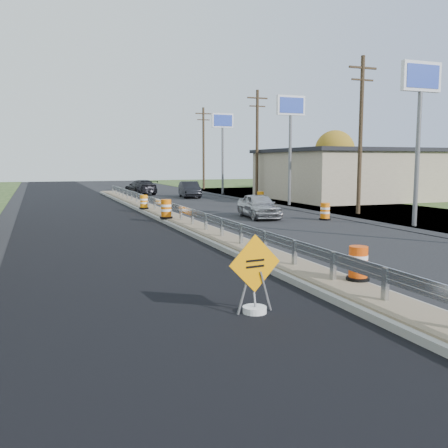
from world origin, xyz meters
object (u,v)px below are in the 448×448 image
object	(u,v)px
barrel_median_near	(358,264)
barrel_shoulder_mid	(261,198)
barrel_median_mid	(166,209)
car_dark_far	(141,187)
barrel_median_far	(144,202)
caution_sign	(255,294)
car_dark_mid	(190,189)
barrel_shoulder_near	(325,212)
car_silver	(259,206)

from	to	relation	value
barrel_median_near	barrel_shoulder_mid	bearing A→B (deg)	70.54
barrel_median_mid	barrel_shoulder_mid	size ratio (longest dim) A/B	1.07
car_dark_far	barrel_median_far	bearing A→B (deg)	71.39
barrel_median_near	car_dark_far	bearing A→B (deg)	86.70
caution_sign	barrel_median_far	world-z (taller)	caution_sign
barrel_median_far	car_dark_mid	world-z (taller)	car_dark_mid
barrel_median_near	barrel_median_mid	world-z (taller)	barrel_median_mid
barrel_median_near	barrel_shoulder_near	size ratio (longest dim) A/B	0.92
barrel_median_mid	barrel_shoulder_near	distance (m)	8.70
barrel_shoulder_mid	car_silver	xyz separation A→B (m)	(-4.27, -8.99, 0.25)
caution_sign	car_silver	xyz separation A→B (m)	(7.63, 16.44, 0.27)
barrel_median_mid	caution_sign	bearing A→B (deg)	-97.58
caution_sign	car_dark_far	world-z (taller)	caution_sign
barrel_shoulder_near	car_silver	world-z (taller)	car_silver
barrel_shoulder_mid	car_dark_far	world-z (taller)	car_dark_far
barrel_median_near	car_silver	bearing A→B (deg)	74.21
car_dark_mid	barrel_median_near	bearing A→B (deg)	-91.80
barrel_median_near	car_dark_mid	xyz separation A→B (m)	(5.50, 32.82, 0.08)
car_silver	caution_sign	bearing A→B (deg)	-109.55
barrel_median_near	caution_sign	bearing A→B (deg)	-163.71
barrel_shoulder_near	car_dark_mid	world-z (taller)	car_dark_mid
car_dark_far	barrel_median_near	bearing A→B (deg)	78.77
barrel_median_mid	car_dark_mid	world-z (taller)	car_dark_mid
barrel_median_far	car_dark_far	xyz separation A→B (m)	(3.32, 17.61, 0.08)
barrel_shoulder_near	car_dark_far	world-z (taller)	car_dark_far
barrel_median_mid	barrel_shoulder_mid	world-z (taller)	barrel_median_mid
car_silver	car_dark_mid	xyz separation A→B (m)	(1.12, 17.33, 0.02)
car_dark_mid	barrel_shoulder_mid	bearing A→B (deg)	-61.59
caution_sign	barrel_median_near	bearing A→B (deg)	9.32
barrel_median_near	car_dark_mid	world-z (taller)	car_dark_mid
barrel_median_near	barrel_median_mid	size ratio (longest dim) A/B	0.87
barrel_shoulder_mid	barrel_median_mid	bearing A→B (deg)	-136.31
barrel_median_near	barrel_median_far	world-z (taller)	barrel_median_far
caution_sign	barrel_shoulder_mid	xyz separation A→B (m)	(11.90, 25.43, 0.02)
barrel_median_far	barrel_shoulder_mid	distance (m)	10.38
barrel_median_far	barrel_median_near	bearing A→B (deg)	-86.99
barrel_median_near	barrel_median_mid	distance (m)	15.21
barrel_median_near	car_dark_far	size ratio (longest dim) A/B	0.17
barrel_shoulder_mid	car_dark_far	distance (m)	15.45
barrel_median_near	barrel_median_far	size ratio (longest dim) A/B	0.98
caution_sign	car_dark_far	distance (m)	39.86
barrel_median_near	car_dark_mid	bearing A→B (deg)	80.49
barrel_median_far	caution_sign	bearing A→B (deg)	-95.60
barrel_median_far	car_dark_far	bearing A→B (deg)	79.32
barrel_median_far	car_dark_far	world-z (taller)	car_dark_far
barrel_median_far	barrel_shoulder_near	xyz separation A→B (m)	(8.50, -7.57, -0.20)
barrel_shoulder_mid	car_silver	distance (m)	9.95
barrel_median_far	car_dark_mid	size ratio (longest dim) A/B	0.20
barrel_median_far	car_silver	xyz separation A→B (m)	(5.48, -5.43, 0.05)
car_dark_mid	car_dark_far	size ratio (longest dim) A/B	0.87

